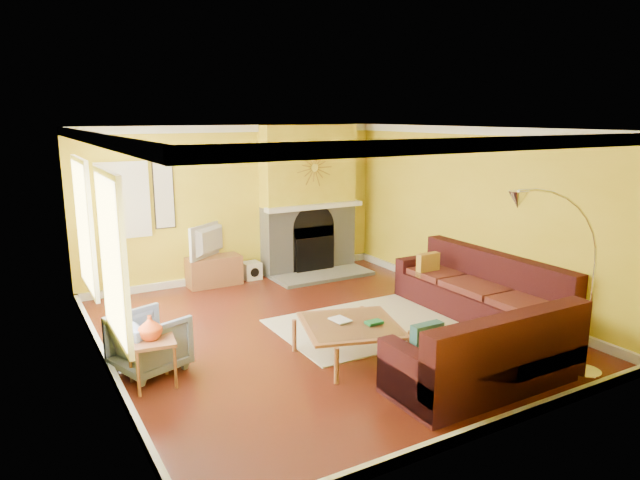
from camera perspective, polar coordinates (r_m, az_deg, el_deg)
floor at (r=7.85m, az=0.04°, el=-9.14°), size 5.50×6.00×0.02m
ceiling at (r=7.30m, az=0.05°, el=11.13°), size 5.50×6.00×0.02m
wall_back at (r=10.14m, az=-8.46°, el=3.64°), size 5.50×0.02×2.70m
wall_front at (r=5.15m, az=17.01°, el=-5.36°), size 5.50×0.02×2.70m
wall_left at (r=6.57m, az=-21.35°, el=-1.86°), size 0.02×6.00×2.70m
wall_right at (r=9.12m, az=15.28°, el=2.36°), size 0.02×6.00×2.70m
baseboard at (r=7.82m, az=0.04°, el=-8.67°), size 5.50×6.00×0.12m
crown_molding at (r=7.30m, az=0.05°, el=10.59°), size 5.50×6.00×0.12m
window_left_near at (r=7.81m, az=-22.61°, el=1.32°), size 0.06×1.22×1.72m
window_left_far at (r=5.96m, az=-20.19°, el=-1.68°), size 0.06×1.22×1.72m
window_back at (r=9.54m, az=-19.08°, el=3.77°), size 0.82×0.06×1.22m
wall_art at (r=9.68m, az=-15.34°, el=4.42°), size 0.34×0.04×1.14m
fireplace at (r=10.51m, az=-1.16°, el=4.09°), size 1.80×0.40×2.70m
mantel at (r=10.32m, az=-0.52°, el=3.37°), size 1.92×0.22×0.08m
hearth at (r=10.32m, az=0.34°, el=-3.57°), size 1.80×0.70×0.06m
sunburst at (r=10.24m, az=-0.56°, el=7.25°), size 0.70×0.04×0.70m
rug at (r=8.05m, az=4.51°, el=-8.49°), size 2.40×1.80×0.02m
sectional_sofa at (r=7.62m, az=11.59°, el=-6.39°), size 3.10×3.49×0.90m
coffee_table at (r=6.97m, az=3.06°, el=-9.99°), size 1.39×1.39×0.44m
media_console at (r=9.96m, az=-10.55°, el=-3.05°), size 0.92×0.41×0.50m
tv at (r=9.84m, az=-10.67°, el=-0.04°), size 0.87×0.69×0.57m
subwoofer at (r=10.27m, az=-6.88°, el=-3.04°), size 0.30×0.30×0.30m
armchair at (r=6.88m, az=-16.70°, el=-9.75°), size 0.94×0.92×0.67m
side_table at (r=6.53m, az=-16.41°, el=-11.65°), size 0.55×0.55×0.53m
vase at (r=6.39m, az=-16.63°, el=-8.37°), size 0.33×0.33×0.27m
book at (r=6.89m, az=1.40°, el=-8.17°), size 0.22×0.28×0.03m
arc_lamp at (r=6.43m, az=22.65°, el=-4.74°), size 1.38×0.36×2.17m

